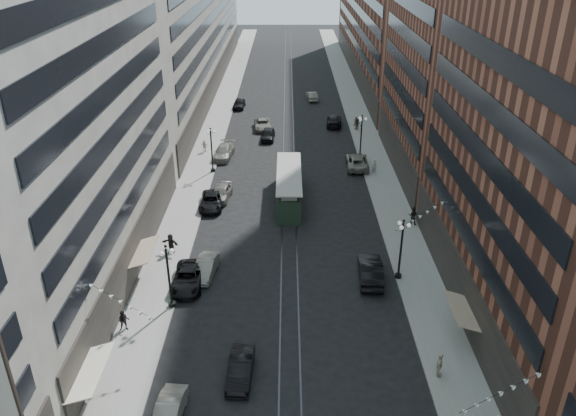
{
  "coord_description": "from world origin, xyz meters",
  "views": [
    {
      "loc": [
        -0.15,
        -7.77,
        26.69
      ],
      "look_at": [
        -0.12,
        35.41,
        5.0
      ],
      "focal_mm": 35.0,
      "sensor_mm": 36.0,
      "label": 1
    }
  ],
  "objects_px": {
    "pedestrian_5": "(171,243)",
    "pedestrian_9": "(357,124)",
    "car_5": "(241,369)",
    "car_extra_0": "(263,124)",
    "pedestrian_7": "(413,216)",
    "pedestrian_extra_1": "(356,123)",
    "car_7": "(211,201)",
    "car_12": "(334,121)",
    "car_8": "(224,152)",
    "car_13": "(268,134)",
    "car_11": "(357,162)",
    "streetcar": "(289,188)",
    "lamppost_se_far": "(401,247)",
    "car_2": "(188,278)",
    "car_extra_1": "(221,192)",
    "car_1": "(169,412)",
    "car_9": "(239,103)",
    "car_14": "(312,96)",
    "lamppost_sw_far": "(169,274)",
    "pedestrian_8": "(374,166)",
    "pedestrian_6": "(205,146)",
    "car_10": "(370,271)",
    "pedestrian_4": "(439,365)",
    "lamppost_sw_mid": "(212,148)",
    "lamppost_se_mid": "(361,135)"
  },
  "relations": [
    {
      "from": "pedestrian_5",
      "to": "pedestrian_9",
      "type": "relative_size",
      "value": 1.11
    },
    {
      "from": "car_5",
      "to": "car_extra_0",
      "type": "bearing_deg",
      "value": 93.33
    },
    {
      "from": "pedestrian_7",
      "to": "pedestrian_extra_1",
      "type": "relative_size",
      "value": 0.99
    },
    {
      "from": "car_7",
      "to": "car_12",
      "type": "distance_m",
      "value": 31.2
    },
    {
      "from": "car_7",
      "to": "car_8",
      "type": "bearing_deg",
      "value": 89.54
    },
    {
      "from": "car_13",
      "to": "car_11",
      "type": "bearing_deg",
      "value": -39.32
    },
    {
      "from": "streetcar",
      "to": "pedestrian_7",
      "type": "bearing_deg",
      "value": -25.02
    },
    {
      "from": "car_extra_0",
      "to": "pedestrian_extra_1",
      "type": "relative_size",
      "value": 2.7
    },
    {
      "from": "car_11",
      "to": "pedestrian_9",
      "type": "relative_size",
      "value": 3.45
    },
    {
      "from": "lamppost_se_far",
      "to": "pedestrian_9",
      "type": "distance_m",
      "value": 38.7
    },
    {
      "from": "car_8",
      "to": "car_13",
      "type": "xyz_separation_m",
      "value": [
        5.5,
        6.86,
        -0.03
      ]
    },
    {
      "from": "car_2",
      "to": "car_extra_1",
      "type": "bearing_deg",
      "value": 86.24
    },
    {
      "from": "car_1",
      "to": "car_7",
      "type": "relative_size",
      "value": 0.83
    },
    {
      "from": "car_2",
      "to": "car_1",
      "type": "bearing_deg",
      "value": -85.87
    },
    {
      "from": "car_2",
      "to": "car_9",
      "type": "bearing_deg",
      "value": 89.39
    },
    {
      "from": "car_8",
      "to": "car_14",
      "type": "bearing_deg",
      "value": 71.56
    },
    {
      "from": "lamppost_sw_far",
      "to": "car_7",
      "type": "height_order",
      "value": "lamppost_sw_far"
    },
    {
      "from": "car_8",
      "to": "car_14",
      "type": "height_order",
      "value": "car_8"
    },
    {
      "from": "pedestrian_8",
      "to": "lamppost_sw_far",
      "type": "bearing_deg",
      "value": 42.94
    },
    {
      "from": "car_1",
      "to": "car_8",
      "type": "relative_size",
      "value": 0.78
    },
    {
      "from": "car_2",
      "to": "pedestrian_9",
      "type": "distance_m",
      "value": 43.68
    },
    {
      "from": "lamppost_se_far",
      "to": "car_2",
      "type": "xyz_separation_m",
      "value": [
        -17.59,
        -0.98,
        -2.36
      ]
    },
    {
      "from": "car_1",
      "to": "car_14",
      "type": "xyz_separation_m",
      "value": [
        11.29,
        69.97,
        0.04
      ]
    },
    {
      "from": "car_13",
      "to": "pedestrian_9",
      "type": "bearing_deg",
      "value": 19.64
    },
    {
      "from": "car_7",
      "to": "pedestrian_9",
      "type": "xyz_separation_m",
      "value": [
        18.24,
        25.04,
        0.27
      ]
    },
    {
      "from": "car_2",
      "to": "pedestrian_6",
      "type": "relative_size",
      "value": 3.45
    },
    {
      "from": "car_extra_1",
      "to": "car_7",
      "type": "bearing_deg",
      "value": -105.62
    },
    {
      "from": "car_12",
      "to": "lamppost_se_far",
      "type": "bearing_deg",
      "value": 98.1
    },
    {
      "from": "car_extra_1",
      "to": "car_11",
      "type": "bearing_deg",
      "value": 36.03
    },
    {
      "from": "car_10",
      "to": "pedestrian_4",
      "type": "bearing_deg",
      "value": 108.06
    },
    {
      "from": "car_14",
      "to": "pedestrian_7",
      "type": "xyz_separation_m",
      "value": [
        8.28,
        -45.16,
        0.34
      ]
    },
    {
      "from": "lamppost_se_far",
      "to": "car_9",
      "type": "xyz_separation_m",
      "value": [
        -17.32,
        50.12,
        -2.34
      ]
    },
    {
      "from": "pedestrian_6",
      "to": "pedestrian_9",
      "type": "bearing_deg",
      "value": -138.54
    },
    {
      "from": "car_1",
      "to": "streetcar",
      "type": "bearing_deg",
      "value": 81.63
    },
    {
      "from": "car_12",
      "to": "lamppost_sw_mid",
      "type": "bearing_deg",
      "value": 53.01
    },
    {
      "from": "car_extra_1",
      "to": "lamppost_sw_far",
      "type": "bearing_deg",
      "value": -88.58
    },
    {
      "from": "car_1",
      "to": "pedestrian_7",
      "type": "relative_size",
      "value": 2.27
    },
    {
      "from": "pedestrian_4",
      "to": "car_10",
      "type": "xyz_separation_m",
      "value": [
        -2.99,
        11.53,
        -0.16
      ]
    },
    {
      "from": "lamppost_se_mid",
      "to": "pedestrian_5",
      "type": "xyz_separation_m",
      "value": [
        -19.94,
        -23.85,
        -2.03
      ]
    },
    {
      "from": "car_13",
      "to": "pedestrian_7",
      "type": "xyz_separation_m",
      "value": [
        15.18,
        -25.24,
        0.32
      ]
    },
    {
      "from": "lamppost_se_far",
      "to": "car_extra_1",
      "type": "distance_m",
      "value": 22.9
    },
    {
      "from": "lamppost_sw_mid",
      "to": "car_extra_0",
      "type": "relative_size",
      "value": 1.09
    },
    {
      "from": "lamppost_se_mid",
      "to": "streetcar",
      "type": "bearing_deg",
      "value": -125.81
    },
    {
      "from": "car_9",
      "to": "pedestrian_7",
      "type": "height_order",
      "value": "pedestrian_7"
    },
    {
      "from": "pedestrian_6",
      "to": "car_1",
      "type": "bearing_deg",
      "value": 113.19
    },
    {
      "from": "pedestrian_9",
      "to": "car_extra_0",
      "type": "bearing_deg",
      "value": -173.12
    },
    {
      "from": "lamppost_sw_mid",
      "to": "car_11",
      "type": "distance_m",
      "value": 17.81
    },
    {
      "from": "lamppost_sw_mid",
      "to": "car_7",
      "type": "height_order",
      "value": "lamppost_sw_mid"
    },
    {
      "from": "car_14",
      "to": "car_extra_1",
      "type": "xyz_separation_m",
      "value": [
        -11.39,
        -39.06,
        0.05
      ]
    },
    {
      "from": "lamppost_se_far",
      "to": "car_14",
      "type": "relative_size",
      "value": 1.23
    }
  ]
}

